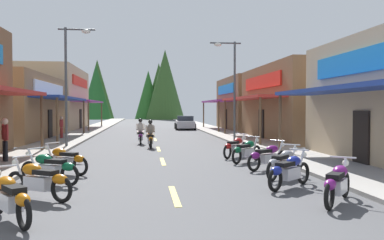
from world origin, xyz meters
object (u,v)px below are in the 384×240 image
motorcycle_parked_right_0 (338,183)px  pedestrian_by_shop (5,137)px  motorcycle_parked_right_3 (268,156)px  motorcycle_parked_right_1 (289,170)px  streetlamp_left (71,71)px  motorcycle_parked_left_1 (39,180)px  motorcycle_parked_left_2 (50,167)px  parked_car_curbside (185,123)px  motorcycle_parked_right_5 (236,146)px  motorcycle_parked_left_3 (64,159)px  motorcycle_parked_left_0 (10,197)px  rider_cruising_lead (150,136)px  pedestrian_browsing (61,126)px  motorcycle_parked_right_2 (284,163)px  motorcycle_parked_right_4 (247,150)px  streetlamp_right (230,77)px  rider_cruising_trailing (140,133)px

motorcycle_parked_right_0 → pedestrian_by_shop: 12.53m
motorcycle_parked_right_3 → motorcycle_parked_right_1: bearing=-129.2°
streetlamp_left → motorcycle_parked_left_1: (1.50, -12.96, -3.78)m
motorcycle_parked_left_2 → pedestrian_by_shop: pedestrian_by_shop is taller
motorcycle_parked_right_0 → parked_car_curbside: 32.90m
motorcycle_parked_right_5 → motorcycle_parked_left_3: same height
motorcycle_parked_left_0 → motorcycle_parked_left_3: same height
streetlamp_left → parked_car_curbside: (8.18, 18.72, -3.58)m
rider_cruising_lead → motorcycle_parked_left_1: bearing=165.5°
motorcycle_parked_right_3 → motorcycle_parked_left_0: same height
motorcycle_parked_left_1 → pedestrian_browsing: pedestrian_browsing is taller
motorcycle_parked_left_3 → pedestrian_browsing: size_ratio=1.11×
motorcycle_parked_right_2 → motorcycle_parked_left_1: bearing=154.8°
motorcycle_parked_right_2 → motorcycle_parked_right_4: (-0.22, 3.77, 0.00)m
streetlamp_left → motorcycle_parked_left_2: size_ratio=3.49×
motorcycle_parked_right_2 → motorcycle_parked_left_2: (-7.04, -0.21, 0.00)m
motorcycle_parked_right_4 → motorcycle_parked_left_3: size_ratio=0.90×
motorcycle_parked_right_5 → motorcycle_parked_right_0: bearing=-135.9°
parked_car_curbside → streetlamp_left: bearing=158.6°
pedestrian_by_shop → pedestrian_browsing: size_ratio=1.11×
motorcycle_parked_left_0 → motorcycle_parked_left_2: 3.91m
motorcycle_parked_left_3 → pedestrian_by_shop: (-2.76, 2.72, 0.57)m
streetlamp_left → motorcycle_parked_left_1: bearing=-83.4°
motorcycle_parked_right_0 → motorcycle_parked_left_1: bearing=119.7°
streetlamp_right → motorcycle_parked_left_0: size_ratio=3.57×
motorcycle_parked_right_2 → rider_cruising_trailing: rider_cruising_trailing is taller
motorcycle_parked_right_4 → streetlamp_right: bearing=38.2°
streetlamp_right → motorcycle_parked_right_4: streetlamp_right is taller
motorcycle_parked_right_4 → pedestrian_by_shop: bearing=133.1°
streetlamp_left → rider_cruising_lead: 5.66m
streetlamp_left → pedestrian_browsing: 7.33m
motorcycle_parked_right_3 → motorcycle_parked_right_4: size_ratio=1.15×
streetlamp_right → motorcycle_parked_right_2: 13.87m
motorcycle_parked_left_1 → rider_cruising_lead: (2.83, 12.42, 0.17)m
streetlamp_left → motorcycle_parked_right_1: bearing=-57.0°
motorcycle_parked_left_1 → motorcycle_parked_right_0: bearing=-156.5°
motorcycle_parked_right_1 → rider_cruising_lead: size_ratio=0.80×
motorcycle_parked_right_1 → rider_cruising_trailing: bearing=66.6°
motorcycle_parked_right_2 → streetlamp_right: bearing=41.9°
streetlamp_right → pedestrian_by_shop: 14.48m
streetlamp_left → parked_car_curbside: 20.74m
motorcycle_parked_left_2 → pedestrian_by_shop: (-2.71, 4.55, 0.57)m
motorcycle_parked_right_4 → motorcycle_parked_left_0: bearing=-173.8°
motorcycle_parked_right_1 → motorcycle_parked_left_3: same height
motorcycle_parked_right_3 → rider_cruising_trailing: rider_cruising_trailing is taller
motorcycle_parked_left_3 → streetlamp_right: bearing=-89.5°
motorcycle_parked_left_3 → parked_car_curbside: size_ratio=0.41×
streetlamp_right → motorcycle_parked_left_0: streetlamp_right is taller
parked_car_curbside → streetlamp_right: bearing=-173.2°
motorcycle_parked_right_1 → pedestrian_by_shop: 11.07m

